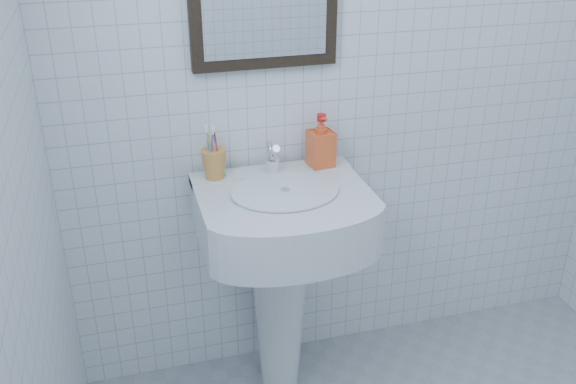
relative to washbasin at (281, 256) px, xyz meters
name	(u,v)px	position (x,y,z in m)	size (l,w,h in m)	color
wall_back	(359,56)	(0.35, 0.21, 0.65)	(2.20, 0.02, 2.50)	silver
washbasin	(281,256)	(0.00, 0.00, 0.00)	(0.58, 0.42, 0.89)	silver
faucet	(273,160)	(0.00, 0.11, 0.33)	(0.05, 0.11, 0.12)	silver
toothbrush_cup	(214,164)	(-0.20, 0.12, 0.34)	(0.09, 0.09, 0.10)	orange
soap_dispenser	(321,140)	(0.18, 0.12, 0.38)	(0.09, 0.09, 0.19)	red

